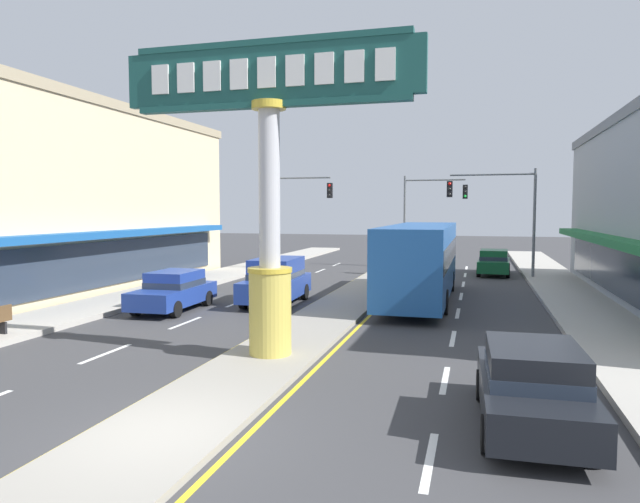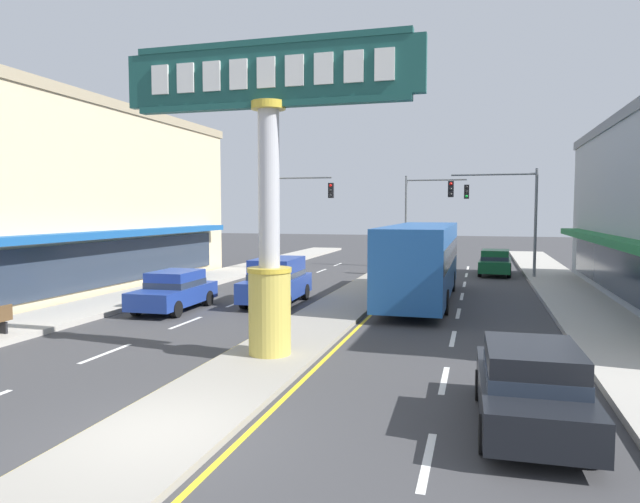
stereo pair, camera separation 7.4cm
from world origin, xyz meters
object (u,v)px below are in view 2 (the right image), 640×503
object	(u,v)px
traffic_light_left_side	(288,204)
bus_far_right_lane	(421,258)
suv_near_right_lane	(277,280)
sedan_mid_left_lane	(174,290)
sedan_far_left_oncoming	(531,385)
storefront_left	(52,198)
traffic_light_median_far	(428,206)
sedan_near_left_lane	(495,262)
traffic_light_right_side	(503,204)
district_sign	(269,180)

from	to	relation	value
traffic_light_left_side	bus_far_right_lane	distance (m)	13.65
suv_near_right_lane	sedan_mid_left_lane	world-z (taller)	suv_near_right_lane
bus_far_right_lane	sedan_far_left_oncoming	xyz separation A→B (m)	(3.30, -13.86, -1.08)
storefront_left	sedan_far_left_oncoming	size ratio (longest dim) A/B	4.97
sedan_mid_left_lane	sedan_far_left_oncoming	bearing A→B (deg)	-36.42
storefront_left	traffic_light_median_far	size ratio (longest dim) A/B	3.49
suv_near_right_lane	sedan_far_left_oncoming	world-z (taller)	suv_near_right_lane
storefront_left	sedan_near_left_lane	world-z (taller)	storefront_left
storefront_left	traffic_light_right_side	size ratio (longest dim) A/B	3.49
storefront_left	traffic_light_median_far	world-z (taller)	storefront_left
traffic_light_left_side	sedan_mid_left_lane	xyz separation A→B (m)	(0.28, -14.45, -3.46)
suv_near_right_lane	sedan_near_left_lane	bearing A→B (deg)	55.93
bus_far_right_lane	sedan_near_left_lane	size ratio (longest dim) A/B	2.56
traffic_light_median_far	bus_far_right_lane	distance (m)	14.65
traffic_light_right_side	traffic_light_median_far	xyz separation A→B (m)	(-4.56, 5.12, -0.05)
sedan_near_left_lane	sedan_mid_left_lane	distance (m)	20.11
traffic_light_right_side	traffic_light_median_far	size ratio (longest dim) A/B	1.00
sedan_near_left_lane	sedan_mid_left_lane	size ratio (longest dim) A/B	1.01
district_sign	bus_far_right_lane	distance (m)	11.36
suv_near_right_lane	storefront_left	bearing A→B (deg)	175.05
traffic_light_median_far	storefront_left	bearing A→B (deg)	-136.87
traffic_light_left_side	sedan_far_left_oncoming	bearing A→B (deg)	-61.82
traffic_light_median_far	sedan_far_left_oncoming	world-z (taller)	traffic_light_median_far
storefront_left	traffic_light_right_side	xyz separation A→B (m)	(21.23, 10.49, -0.22)
district_sign	sedan_mid_left_lane	xyz separation A→B (m)	(-6.17, 5.87, -3.87)
traffic_light_median_far	suv_near_right_lane	distance (m)	17.61
sedan_far_left_oncoming	traffic_light_left_side	bearing A→B (deg)	118.18
traffic_light_left_side	traffic_light_median_far	distance (m)	9.60
storefront_left	sedan_near_left_lane	size ratio (longest dim) A/B	4.93
traffic_light_median_far	suv_near_right_lane	xyz separation A→B (m)	(-4.76, -16.65, -3.21)
traffic_light_median_far	bus_far_right_lane	bearing A→B (deg)	-86.14
traffic_light_left_side	traffic_light_right_side	xyz separation A→B (m)	(12.90, -0.38, 0.00)
district_sign	sedan_near_left_lane	distance (m)	22.95
district_sign	sedan_near_left_lane	size ratio (longest dim) A/B	1.83
traffic_light_right_side	bus_far_right_lane	world-z (taller)	traffic_light_right_side
storefront_left	traffic_light_left_side	distance (m)	13.70
traffic_light_median_far	sedan_near_left_lane	size ratio (longest dim) A/B	1.41
storefront_left	sedan_far_left_oncoming	bearing A→B (deg)	-31.18
district_sign	sedan_near_left_lane	bearing A→B (deg)	74.19
sedan_near_left_lane	sedan_far_left_oncoming	bearing A→B (deg)	-89.99
district_sign	traffic_light_left_side	xyz separation A→B (m)	(-6.45, 20.32, -0.41)
storefront_left	traffic_light_right_side	bearing A→B (deg)	26.30
traffic_light_median_far	sedan_mid_left_lane	bearing A→B (deg)	-112.77
sedan_near_left_lane	suv_near_right_lane	bearing A→B (deg)	-124.07
traffic_light_left_side	sedan_far_left_oncoming	distance (m)	26.94
suv_near_right_lane	sedan_far_left_oncoming	bearing A→B (deg)	-52.19
bus_far_right_lane	sedan_near_left_lane	bearing A→B (deg)	73.50
storefront_left	bus_far_right_lane	xyz separation A→B (m)	(17.64, 1.18, -2.59)
district_sign	sedan_far_left_oncoming	bearing A→B (deg)	-27.64
storefront_left	sedan_mid_left_lane	world-z (taller)	storefront_left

